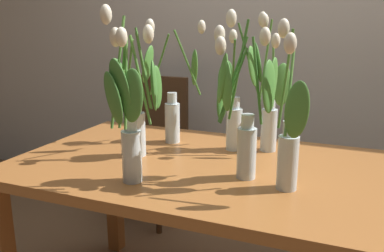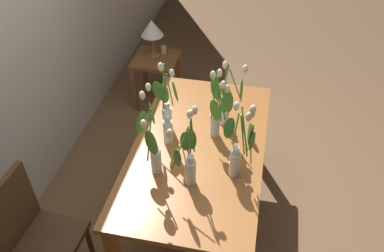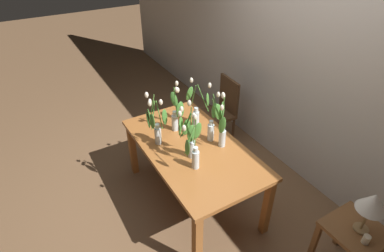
{
  "view_description": "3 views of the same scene",
  "coord_description": "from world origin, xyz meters",
  "px_view_note": "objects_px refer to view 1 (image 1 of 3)",
  "views": [
    {
      "loc": [
        0.47,
        -1.42,
        1.27
      ],
      "look_at": [
        -0.08,
        -0.07,
        0.9
      ],
      "focal_mm": 38.15,
      "sensor_mm": 36.0,
      "label": 1
    },
    {
      "loc": [
        -1.97,
        -0.36,
        2.61
      ],
      "look_at": [
        0.05,
        0.06,
        0.87
      ],
      "focal_mm": 37.02,
      "sensor_mm": 36.0,
      "label": 2
    },
    {
      "loc": [
        2.11,
        -1.25,
        2.65
      ],
      "look_at": [
        -0.01,
        0.0,
        0.97
      ],
      "focal_mm": 29.04,
      "sensor_mm": 36.0,
      "label": 3
    }
  ],
  "objects_px": {
    "tulip_vase_3": "(172,101)",
    "tulip_vase_0": "(286,137)",
    "dining_table": "(217,187)",
    "dining_chair": "(154,139)",
    "tulip_vase_5": "(241,114)",
    "tulip_vase_6": "(268,109)",
    "tulip_vase_4": "(130,118)",
    "tulip_vase_2": "(140,107)",
    "tulip_vase_1": "(236,106)"
  },
  "relations": [
    {
      "from": "tulip_vase_4",
      "to": "tulip_vase_5",
      "type": "distance_m",
      "value": 0.37
    },
    {
      "from": "tulip_vase_3",
      "to": "tulip_vase_5",
      "type": "height_order",
      "value": "tulip_vase_5"
    },
    {
      "from": "dining_table",
      "to": "tulip_vase_4",
      "type": "xyz_separation_m",
      "value": [
        -0.21,
        -0.29,
        0.32
      ]
    },
    {
      "from": "tulip_vase_1",
      "to": "dining_chair",
      "type": "relative_size",
      "value": 0.61
    },
    {
      "from": "dining_table",
      "to": "tulip_vase_5",
      "type": "xyz_separation_m",
      "value": [
        0.12,
        -0.11,
        0.32
      ]
    },
    {
      "from": "tulip_vase_1",
      "to": "tulip_vase_3",
      "type": "distance_m",
      "value": 0.3
    },
    {
      "from": "tulip_vase_2",
      "to": "tulip_vase_5",
      "type": "xyz_separation_m",
      "value": [
        0.45,
        -0.11,
        0.03
      ]
    },
    {
      "from": "tulip_vase_4",
      "to": "tulip_vase_6",
      "type": "distance_m",
      "value": 0.64
    },
    {
      "from": "dining_chair",
      "to": "tulip_vase_1",
      "type": "bearing_deg",
      "value": -41.21
    },
    {
      "from": "dining_table",
      "to": "dining_chair",
      "type": "height_order",
      "value": "dining_chair"
    },
    {
      "from": "tulip_vase_4",
      "to": "dining_table",
      "type": "bearing_deg",
      "value": 54.71
    },
    {
      "from": "tulip_vase_0",
      "to": "dining_table",
      "type": "bearing_deg",
      "value": 151.22
    },
    {
      "from": "tulip_vase_3",
      "to": "tulip_vase_6",
      "type": "bearing_deg",
      "value": 2.17
    },
    {
      "from": "tulip_vase_4",
      "to": "dining_chair",
      "type": "height_order",
      "value": "tulip_vase_4"
    },
    {
      "from": "tulip_vase_3",
      "to": "dining_chair",
      "type": "height_order",
      "value": "tulip_vase_3"
    },
    {
      "from": "tulip_vase_1",
      "to": "tulip_vase_6",
      "type": "relative_size",
      "value": 0.99
    },
    {
      "from": "tulip_vase_1",
      "to": "tulip_vase_2",
      "type": "height_order",
      "value": "tulip_vase_1"
    },
    {
      "from": "tulip_vase_0",
      "to": "tulip_vase_2",
      "type": "bearing_deg",
      "value": 165.99
    },
    {
      "from": "dining_table",
      "to": "tulip_vase_0",
      "type": "relative_size",
      "value": 2.93
    },
    {
      "from": "dining_table",
      "to": "tulip_vase_2",
      "type": "bearing_deg",
      "value": 179.91
    },
    {
      "from": "tulip_vase_0",
      "to": "tulip_vase_3",
      "type": "relative_size",
      "value": 1.0
    },
    {
      "from": "tulip_vase_5",
      "to": "tulip_vase_1",
      "type": "bearing_deg",
      "value": 108.59
    },
    {
      "from": "tulip_vase_5",
      "to": "dining_chair",
      "type": "bearing_deg",
      "value": 130.81
    },
    {
      "from": "dining_chair",
      "to": "tulip_vase_2",
      "type": "bearing_deg",
      "value": -65.28
    },
    {
      "from": "tulip_vase_5",
      "to": "tulip_vase_6",
      "type": "xyz_separation_m",
      "value": [
        0.02,
        0.35,
        -0.05
      ]
    },
    {
      "from": "dining_table",
      "to": "tulip_vase_0",
      "type": "height_order",
      "value": "tulip_vase_0"
    },
    {
      "from": "dining_chair",
      "to": "tulip_vase_6",
      "type": "bearing_deg",
      "value": -36.2
    },
    {
      "from": "tulip_vase_0",
      "to": "tulip_vase_1",
      "type": "height_order",
      "value": "tulip_vase_1"
    },
    {
      "from": "dining_table",
      "to": "tulip_vase_5",
      "type": "distance_m",
      "value": 0.36
    },
    {
      "from": "tulip_vase_0",
      "to": "tulip_vase_4",
      "type": "relative_size",
      "value": 0.93
    },
    {
      "from": "tulip_vase_0",
      "to": "tulip_vase_2",
      "type": "distance_m",
      "value": 0.63
    },
    {
      "from": "tulip_vase_3",
      "to": "tulip_vase_5",
      "type": "distance_m",
      "value": 0.54
    },
    {
      "from": "tulip_vase_2",
      "to": "tulip_vase_4",
      "type": "bearing_deg",
      "value": -65.97
    },
    {
      "from": "tulip_vase_2",
      "to": "tulip_vase_4",
      "type": "relative_size",
      "value": 0.93
    },
    {
      "from": "tulip_vase_0",
      "to": "dining_chair",
      "type": "height_order",
      "value": "tulip_vase_0"
    },
    {
      "from": "tulip_vase_3",
      "to": "tulip_vase_4",
      "type": "distance_m",
      "value": 0.53
    },
    {
      "from": "tulip_vase_0",
      "to": "tulip_vase_6",
      "type": "bearing_deg",
      "value": 109.49
    },
    {
      "from": "tulip_vase_3",
      "to": "tulip_vase_0",
      "type": "bearing_deg",
      "value": -33.71
    },
    {
      "from": "tulip_vase_3",
      "to": "tulip_vase_4",
      "type": "height_order",
      "value": "tulip_vase_4"
    },
    {
      "from": "tulip_vase_2",
      "to": "tulip_vase_6",
      "type": "relative_size",
      "value": 0.95
    },
    {
      "from": "tulip_vase_0",
      "to": "tulip_vase_5",
      "type": "bearing_deg",
      "value": 163.94
    },
    {
      "from": "tulip_vase_0",
      "to": "dining_chair",
      "type": "bearing_deg",
      "value": 134.4
    },
    {
      "from": "tulip_vase_1",
      "to": "tulip_vase_5",
      "type": "relative_size",
      "value": 0.99
    },
    {
      "from": "tulip_vase_1",
      "to": "tulip_vase_2",
      "type": "bearing_deg",
      "value": -144.61
    },
    {
      "from": "tulip_vase_6",
      "to": "tulip_vase_1",
      "type": "bearing_deg",
      "value": -176.6
    },
    {
      "from": "tulip_vase_0",
      "to": "dining_chair",
      "type": "relative_size",
      "value": 0.59
    },
    {
      "from": "tulip_vase_6",
      "to": "tulip_vase_4",
      "type": "bearing_deg",
      "value": -122.43
    },
    {
      "from": "tulip_vase_0",
      "to": "tulip_vase_3",
      "type": "bearing_deg",
      "value": 146.29
    },
    {
      "from": "tulip_vase_5",
      "to": "tulip_vase_6",
      "type": "height_order",
      "value": "same"
    },
    {
      "from": "tulip_vase_2",
      "to": "tulip_vase_5",
      "type": "bearing_deg",
      "value": -13.27
    }
  ]
}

